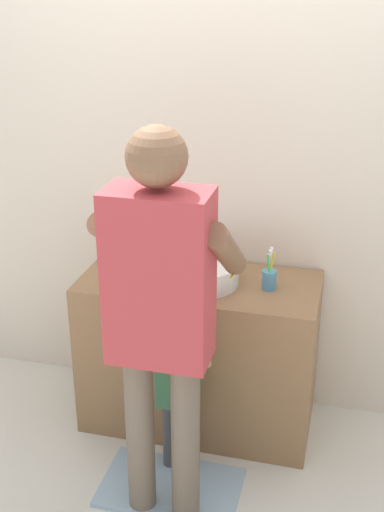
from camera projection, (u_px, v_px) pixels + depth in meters
name	position (u px, v px, depth m)	size (l,w,h in m)	color
ground_plane	(185.00, 454.00, 3.31)	(14.00, 14.00, 0.00)	silver
back_wall	(215.00, 158.00, 3.32)	(4.40, 0.08, 2.70)	beige
vanity_cabinet	(199.00, 352.00, 3.41)	(1.17, 0.54, 0.82)	olive
sink_basin	(199.00, 272.00, 3.21)	(0.39, 0.39, 0.11)	silver
faucet	(210.00, 249.00, 3.40)	(0.18, 0.14, 0.18)	#B7BABF
toothbrush_cup	(269.00, 279.00, 3.14)	(0.07, 0.07, 0.21)	#4C8EB2
bath_mat	(171.00, 487.00, 3.08)	(0.64, 0.40, 0.02)	#99B7CC
child_toddler	(178.00, 383.00, 3.02)	(0.25, 0.25, 0.81)	#47474C
adult_parent	(161.00, 301.00, 2.57)	(0.53, 0.56, 1.73)	#6B5B4C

